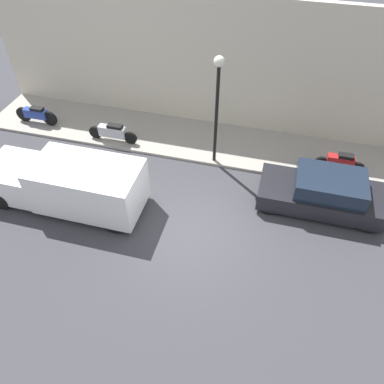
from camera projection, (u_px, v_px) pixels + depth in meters
ground_plane at (189, 231)px, 11.99m from camera, size 60.00×60.00×0.00m
sidewalk at (219, 143)px, 15.22m from camera, size 2.73×19.92×0.11m
building_facade at (230, 67)px, 14.47m from camera, size 0.30×19.92×5.25m
parked_car at (323, 193)px, 12.35m from camera, size 1.76×4.02×1.35m
delivery_van at (66, 183)px, 12.28m from camera, size 1.87×5.33×1.76m
motorcycle_blue at (36, 114)px, 15.88m from camera, size 0.30×1.90×0.78m
motorcycle_red at (340, 162)px, 13.62m from camera, size 0.30×1.80×0.81m
scooter_silver at (113, 132)px, 14.98m from camera, size 0.30×2.05×0.78m
streetlamp at (218, 93)px, 12.40m from camera, size 0.36×0.36×4.14m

